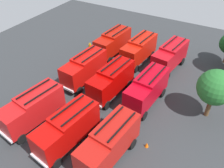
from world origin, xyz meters
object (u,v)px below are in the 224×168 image
(fire_truck_0, at_px, (113,42))
(fire_truck_2, at_px, (33,108))
(fire_truck_8, at_px, (109,143))
(firefighter_2, at_px, (90,47))
(fire_truck_7, at_px, (147,89))
(traffic_cone_1, at_px, (147,145))
(fire_truck_5, at_px, (67,128))
(fire_truck_6, at_px, (170,56))
(fire_truck_1, at_px, (84,68))
(fire_truck_4, at_px, (111,80))
(fire_truck_3, at_px, (139,49))
(tree_2, at_px, (215,88))
(traffic_cone_0, at_px, (144,79))
(firefighter_0, at_px, (54,90))

(fire_truck_0, xyz_separation_m, fire_truck_2, (17.34, -0.06, 0.00))
(fire_truck_8, xyz_separation_m, firefighter_2, (-15.99, -12.97, -1.27))
(fire_truck_7, xyz_separation_m, traffic_cone_1, (6.12, 2.74, -1.87))
(fire_truck_5, height_order, fire_truck_6, same)
(fire_truck_1, relative_size, fire_truck_5, 0.99)
(traffic_cone_1, bearing_deg, fire_truck_2, -75.98)
(fire_truck_4, xyz_separation_m, fire_truck_7, (-0.60, 4.52, 0.00))
(fire_truck_0, height_order, fire_truck_2, same)
(fire_truck_3, relative_size, tree_2, 1.22)
(fire_truck_0, bearing_deg, fire_truck_8, 33.98)
(traffic_cone_0, bearing_deg, firefighter_0, -45.14)
(fire_truck_8, distance_m, tree_2, 12.72)
(fire_truck_4, height_order, fire_truck_6, same)
(fire_truck_0, distance_m, fire_truck_8, 19.59)
(fire_truck_1, distance_m, fire_truck_7, 9.02)
(fire_truck_6, distance_m, traffic_cone_0, 5.33)
(tree_2, bearing_deg, fire_truck_6, -135.33)
(fire_truck_1, xyz_separation_m, tree_2, (-1.48, 16.03, 1.93))
(fire_truck_4, distance_m, fire_truck_8, 9.59)
(fire_truck_0, bearing_deg, fire_truck_3, 95.21)
(firefighter_0, bearing_deg, fire_truck_8, -126.56)
(fire_truck_4, relative_size, fire_truck_8, 1.00)
(fire_truck_3, distance_m, fire_truck_7, 9.46)
(fire_truck_7, xyz_separation_m, firefighter_2, (-6.97, -12.91, -1.27))
(fire_truck_8, height_order, traffic_cone_0, fire_truck_8)
(fire_truck_6, height_order, traffic_cone_1, fire_truck_6)
(fire_truck_2, xyz_separation_m, firefighter_2, (-16.11, -3.56, -1.27))
(fire_truck_5, relative_size, firefighter_2, 4.69)
(fire_truck_7, height_order, firefighter_0, fire_truck_7)
(traffic_cone_0, bearing_deg, traffic_cone_1, 24.78)
(fire_truck_0, relative_size, fire_truck_7, 1.00)
(fire_truck_4, bearing_deg, fire_truck_3, -172.87)
(fire_truck_3, xyz_separation_m, traffic_cone_1, (14.30, 7.50, -1.87))
(fire_truck_7, height_order, fire_truck_8, same)
(fire_truck_2, height_order, fire_truck_4, same)
(fire_truck_7, relative_size, firefighter_2, 4.63)
(fire_truck_1, relative_size, tree_2, 1.22)
(fire_truck_0, distance_m, traffic_cone_1, 18.80)
(firefighter_2, distance_m, traffic_cone_1, 20.42)
(fire_truck_2, bearing_deg, fire_truck_8, 99.17)
(fire_truck_1, distance_m, traffic_cone_0, 8.34)
(firefighter_0, xyz_separation_m, tree_2, (-6.11, 17.58, 3.11))
(fire_truck_6, height_order, firefighter_2, fire_truck_6)
(fire_truck_0, relative_size, fire_truck_8, 1.00)
(fire_truck_5, xyz_separation_m, traffic_cone_0, (-13.50, 2.46, -1.80))
(fire_truck_2, relative_size, fire_truck_8, 1.01)
(fire_truck_7, bearing_deg, traffic_cone_1, 29.17)
(fire_truck_3, relative_size, fire_truck_6, 0.99)
(fire_truck_0, distance_m, fire_truck_3, 4.52)
(firefighter_2, bearing_deg, tree_2, 171.67)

